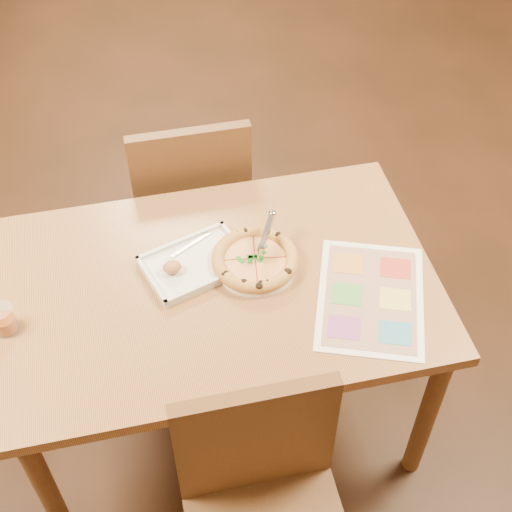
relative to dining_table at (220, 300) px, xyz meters
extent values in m
plane|color=black|center=(0.00, 0.00, -0.63)|extent=(7.00, 7.00, 0.00)
cube|color=#A27240|center=(0.00, 0.00, 0.07)|extent=(1.30, 0.85, 0.04)
cylinder|color=brown|center=(-0.59, -0.36, -0.29)|extent=(0.06, 0.06, 0.68)
cylinder|color=brown|center=(-0.59, 0.36, -0.29)|extent=(0.06, 0.06, 0.68)
cylinder|color=brown|center=(0.59, -0.36, -0.29)|extent=(0.06, 0.06, 0.68)
cylinder|color=brown|center=(0.59, 0.36, -0.29)|extent=(0.06, 0.06, 0.68)
cube|color=brown|center=(0.00, -0.51, 0.04)|extent=(0.42, 0.04, 0.45)
cube|color=brown|center=(0.00, 0.70, -0.18)|extent=(0.42, 0.42, 0.04)
cube|color=brown|center=(0.00, 0.51, 0.04)|extent=(0.42, 0.04, 0.45)
cylinder|color=white|center=(0.12, 0.03, 0.09)|extent=(0.30, 0.30, 0.01)
cylinder|color=gold|center=(0.12, 0.04, 0.10)|extent=(0.25, 0.25, 0.01)
cylinder|color=#EDC981|center=(0.12, 0.04, 0.11)|extent=(0.22, 0.22, 0.01)
torus|color=gold|center=(0.12, 0.04, 0.11)|extent=(0.27, 0.27, 0.04)
cylinder|color=silver|center=(0.14, 0.05, 0.15)|extent=(0.04, 0.07, 0.08)
cube|color=silver|center=(0.17, 0.09, 0.17)|extent=(0.07, 0.11, 0.06)
cube|color=silver|center=(-0.06, 0.08, 0.09)|extent=(0.35, 0.29, 0.02)
cube|color=silver|center=(-0.06, 0.08, 0.11)|extent=(0.14, 0.08, 0.00)
ellipsoid|color=#BB7B43|center=(-0.13, 0.05, 0.12)|extent=(0.06, 0.05, 0.04)
cylinder|color=#863A0A|center=(-0.61, -0.04, 0.11)|extent=(0.06, 0.06, 0.05)
cylinder|color=white|center=(-0.61, -0.04, 0.13)|extent=(0.07, 0.07, 0.09)
cube|color=white|center=(0.42, -0.16, 0.09)|extent=(0.44, 0.51, 0.00)
camera|label=1|loc=(-0.19, -1.37, 1.71)|focal=50.00mm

